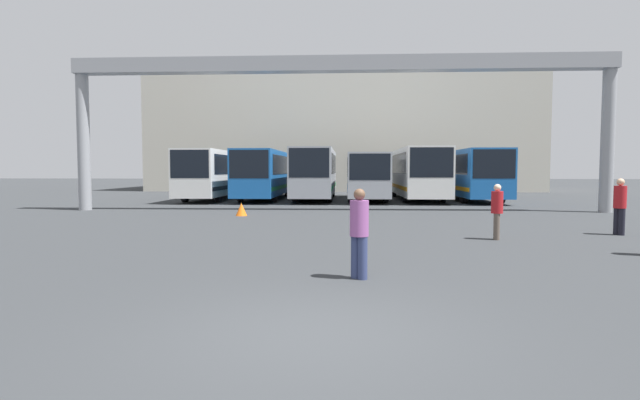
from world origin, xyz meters
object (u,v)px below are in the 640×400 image
object	(u,v)px
bus_slot_0	(214,172)
pedestrian_mid_left	(497,210)
bus_slot_2	(316,171)
traffic_cone	(241,209)
bus_slot_4	(416,171)
bus_slot_3	(366,174)
bus_slot_1	(266,172)
bus_slot_5	(471,172)
pedestrian_mid_right	(359,231)
pedestrian_near_left	(620,205)

from	to	relation	value
bus_slot_0	pedestrian_mid_left	distance (m)	22.74
bus_slot_2	traffic_cone	distance (m)	12.72
bus_slot_4	traffic_cone	size ratio (longest dim) A/B	21.91
bus_slot_0	traffic_cone	distance (m)	12.54
bus_slot_2	bus_slot_3	distance (m)	3.49
traffic_cone	pedestrian_mid_left	bearing A→B (deg)	-37.81
bus_slot_1	bus_slot_2	bearing A→B (deg)	0.61
bus_slot_0	bus_slot_2	xyz separation A→B (m)	(6.75, 0.70, 0.05)
bus_slot_5	bus_slot_0	bearing A→B (deg)	179.01
bus_slot_3	pedestrian_mid_right	world-z (taller)	bus_slot_3
bus_slot_1	bus_slot_2	size ratio (longest dim) A/B	0.99
bus_slot_2	pedestrian_mid_right	world-z (taller)	bus_slot_2
bus_slot_4	bus_slot_0	bearing A→B (deg)	-176.57
bus_slot_0	pedestrian_near_left	world-z (taller)	bus_slot_0
bus_slot_1	pedestrian_mid_left	world-z (taller)	bus_slot_1
bus_slot_2	traffic_cone	xyz separation A→B (m)	(-2.46, -12.38, -1.62)
bus_slot_2	pedestrian_near_left	world-z (taller)	bus_slot_2
bus_slot_5	traffic_cone	xyz separation A→B (m)	(-12.58, -11.39, -1.56)
bus_slot_5	bus_slot_2	bearing A→B (deg)	174.40
bus_slot_5	pedestrian_mid_right	distance (m)	24.86
bus_slot_2	bus_slot_3	world-z (taller)	bus_slot_2
bus_slot_5	pedestrian_mid_right	bearing A→B (deg)	-108.31
bus_slot_5	traffic_cone	size ratio (longest dim) A/B	17.97
bus_slot_1	pedestrian_mid_right	distance (m)	25.21
bus_slot_1	pedestrian_near_left	distance (m)	22.69
bus_slot_1	bus_slot_3	size ratio (longest dim) A/B	1.17
bus_slot_1	pedestrian_mid_right	bearing A→B (deg)	-76.93
pedestrian_mid_right	bus_slot_5	bearing A→B (deg)	110.99
bus_slot_0	bus_slot_3	bearing A→B (deg)	-1.02
bus_slot_0	pedestrian_mid_left	bearing A→B (deg)	-54.69
bus_slot_0	traffic_cone	size ratio (longest dim) A/B	19.01
pedestrian_near_left	traffic_cone	distance (m)	14.08
bus_slot_1	bus_slot_2	xyz separation A→B (m)	(3.37, 0.04, 0.06)
bus_slot_3	pedestrian_mid_left	size ratio (longest dim) A/B	6.45
bus_slot_1	bus_slot_5	size ratio (longest dim) A/B	1.19
bus_slot_4	pedestrian_near_left	size ratio (longest dim) A/B	7.07
bus_slot_3	bus_slot_4	bearing A→B (deg)	16.35
bus_slot_5	pedestrian_mid_left	bearing A→B (deg)	-101.60
bus_slot_5	pedestrian_mid_right	size ratio (longest dim) A/B	6.04
bus_slot_4	pedestrian_mid_right	world-z (taller)	bus_slot_4
bus_slot_3	pedestrian_mid_left	bearing A→B (deg)	-80.70
traffic_cone	bus_slot_3	bearing A→B (deg)	63.09
bus_slot_5	pedestrian_mid_left	distance (m)	18.65
pedestrian_mid_left	pedestrian_mid_right	world-z (taller)	pedestrian_mid_right
bus_slot_0	bus_slot_1	xyz separation A→B (m)	(3.37, 0.67, -0.01)
pedestrian_mid_left	traffic_cone	bearing A→B (deg)	-110.84
pedestrian_mid_left	traffic_cone	world-z (taller)	pedestrian_mid_left
bus_slot_1	traffic_cone	bearing A→B (deg)	-85.76
bus_slot_3	pedestrian_near_left	world-z (taller)	bus_slot_3
bus_slot_0	pedestrian_mid_right	world-z (taller)	bus_slot_0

